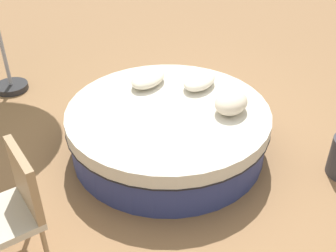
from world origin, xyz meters
name	(u,v)px	position (x,y,z in m)	size (l,w,h in m)	color
ground_plane	(168,150)	(0.00, 0.00, 0.00)	(16.00, 16.00, 0.00)	olive
round_bed	(168,130)	(0.00, 0.00, 0.27)	(2.12, 2.12, 0.52)	navy
throw_pillow_0	(231,102)	(-0.28, 0.57, 0.63)	(0.41, 0.32, 0.21)	beige
throw_pillow_1	(199,80)	(-0.60, 0.06, 0.60)	(0.49, 0.31, 0.15)	silver
throw_pillow_2	(148,78)	(-0.36, -0.46, 0.60)	(0.50, 0.31, 0.15)	beige
patio_chair	(13,203)	(1.78, -0.32, 0.56)	(0.68, 0.69, 0.98)	#997A56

